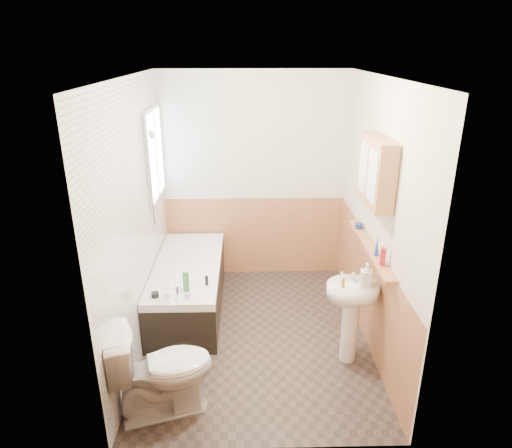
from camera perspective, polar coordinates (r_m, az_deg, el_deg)
The scene contains 26 objects.
floor at distance 4.76m, azimuth 0.04°, elevation -13.66°, with size 2.80×2.80×0.00m, color #2F2521.
ceiling at distance 3.90m, azimuth 0.05°, elevation 17.93°, with size 2.80×2.80×0.00m, color white.
wall_back at distance 5.51m, azimuth -0.31°, elevation 5.77°, with size 2.20×0.02×2.50m, color beige.
wall_front at distance 2.90m, azimuth 0.73°, elevation -9.49°, with size 2.20×0.02×2.50m, color beige.
wall_left at distance 4.29m, azimuth -14.94°, elevation 0.38°, with size 0.02×2.80×2.50m, color beige.
wall_right at distance 4.34m, azimuth 14.86°, elevation 0.63°, with size 0.02×2.80×2.50m, color beige.
wainscot_right at distance 4.65m, azimuth 13.72°, elevation -8.05°, with size 0.01×2.80×1.00m, color #B27349.
wainscot_front at distance 3.36m, azimuth 0.65°, elevation -20.32°, with size 2.20×0.01×1.00m, color #B27349.
wainscot_back at distance 5.74m, azimuth -0.29°, elevation -1.51°, with size 2.20×0.01×1.00m, color #B27349.
tile_cladding_left at distance 4.29m, azimuth -14.65°, elevation 0.39°, with size 0.01×2.80×2.50m, color white.
tile_return_back at distance 5.41m, azimuth -8.15°, elevation 10.70°, with size 0.75×0.01×1.50m, color white.
window at distance 5.06m, azimuth -12.48°, elevation 8.52°, with size 0.03×0.79×0.99m.
bathtub at distance 5.09m, azimuth -8.42°, elevation -7.59°, with size 0.70×1.67×0.69m.
shower_riser at distance 4.65m, azimuth -13.10°, elevation 7.51°, with size 0.10×0.07×1.12m.
toilet at distance 3.79m, azimuth -11.71°, elevation -17.39°, with size 0.45×0.80×0.79m, color white.
sink at distance 4.22m, azimuth 11.83°, elevation -10.04°, with size 0.46×0.37×0.90m.
pine_shelf at distance 4.31m, azimuth 14.06°, elevation -2.91°, with size 0.10×1.33×0.03m, color #B27349.
medicine_cabinet at distance 4.01m, azimuth 14.84°, elevation 6.36°, with size 0.16×0.63×0.57m.
foam_can at distance 3.94m, azimuth 15.58°, elevation -3.97°, with size 0.05×0.05×0.16m, color maroon.
green_bottle at distance 4.09m, azimuth 14.89°, elevation -2.60°, with size 0.04×0.04×0.20m, color #19339E.
black_jar at distance 4.69m, azimuth 12.76°, elevation -0.23°, with size 0.08×0.08×0.05m, color navy.
soap_bottle at distance 4.09m, azimuth 13.56°, elevation -6.86°, with size 0.10×0.21×0.10m, color silver.
clear_bottle at distance 4.02m, azimuth 10.83°, elevation -7.23°, with size 0.03×0.03×0.09m, color orange.
blue_gel at distance 4.39m, azimuth -8.73°, elevation -7.15°, with size 0.06×0.04×0.20m, color #388447.
cream_jar at distance 4.39m, azimuth -12.50°, elevation -8.63°, with size 0.07×0.07×0.05m, color black.
orange_bottle at distance 4.50m, azimuth -6.19°, elevation -7.05°, with size 0.03×0.03×0.10m, color black.
Camera 1 is at (-0.09, -3.89, 2.74)m, focal length 32.00 mm.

